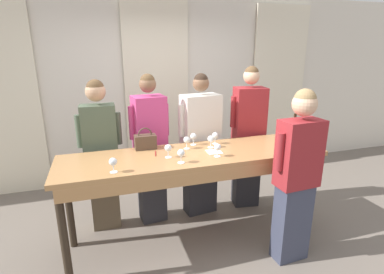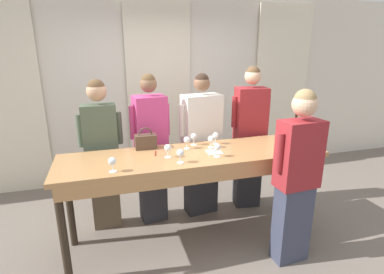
{
  "view_description": "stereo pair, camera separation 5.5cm",
  "coord_description": "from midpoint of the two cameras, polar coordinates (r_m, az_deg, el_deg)",
  "views": [
    {
      "loc": [
        -0.87,
        -2.69,
        2.03
      ],
      "look_at": [
        0.0,
        0.07,
        1.16
      ],
      "focal_mm": 28.0,
      "sensor_mm": 36.0,
      "label": 1
    },
    {
      "loc": [
        -0.82,
        -2.71,
        2.03
      ],
      "look_at": [
        0.0,
        0.07,
        1.16
      ],
      "focal_mm": 28.0,
      "sensor_mm": 36.0,
      "label": 2
    }
  ],
  "objects": [
    {
      "name": "curtain_panel_center",
      "position": [
        4.66,
        -5.87,
        8.27
      ],
      "size": [
        0.97,
        0.03,
        2.69
      ],
      "color": "#EFE5C6",
      "rests_on": "ground_plane"
    },
    {
      "name": "wine_glass_center_right",
      "position": [
        2.62,
        -14.38,
        -4.59
      ],
      "size": [
        0.07,
        0.07,
        0.13
      ],
      "color": "white",
      "rests_on": "tasting_bar"
    },
    {
      "name": "guest_cream_sweater",
      "position": [
        3.62,
        2.2,
        -1.69
      ],
      "size": [
        0.56,
        0.3,
        1.75
      ],
      "color": "#28282D",
      "rests_on": "ground_plane"
    },
    {
      "name": "wall_back",
      "position": [
        4.72,
        -6.04,
        9.05
      ],
      "size": [
        12.0,
        0.06,
        2.8
      ],
      "color": "silver",
      "rests_on": "ground_plane"
    },
    {
      "name": "guest_pink_top",
      "position": [
        3.48,
        -7.35,
        -2.34
      ],
      "size": [
        0.46,
        0.31,
        1.76
      ],
      "color": "#28282D",
      "rests_on": "ground_plane"
    },
    {
      "name": "handbag",
      "position": [
        3.16,
        -8.33,
        -0.78
      ],
      "size": [
        0.22,
        0.12,
        0.23
      ],
      "color": "brown",
      "rests_on": "tasting_bar"
    },
    {
      "name": "guest_striped_shirt",
      "position": [
        3.85,
        11.26,
        -0.15
      ],
      "size": [
        0.49,
        0.32,
        1.81
      ],
      "color": "#28282D",
      "rests_on": "ground_plane"
    },
    {
      "name": "wine_glass_back_left",
      "position": [
        3.11,
        -0.49,
        -0.65
      ],
      "size": [
        0.07,
        0.07,
        0.13
      ],
      "color": "white",
      "rests_on": "tasting_bar"
    },
    {
      "name": "host_pouring",
      "position": [
        2.95,
        19.83,
        -7.03
      ],
      "size": [
        0.5,
        0.24,
        1.69
      ],
      "color": "#383D51",
      "rests_on": "ground_plane"
    },
    {
      "name": "tasting_bar",
      "position": [
        3.02,
        1.05,
        -5.25
      ],
      "size": [
        2.65,
        0.71,
        1.01
      ],
      "color": "#B27F4C",
      "rests_on": "ground_plane"
    },
    {
      "name": "ground_plane",
      "position": [
        3.48,
        0.83,
        -18.88
      ],
      "size": [
        18.0,
        18.0,
        0.0
      ],
      "primitive_type": "plane",
      "color": "#70665B"
    },
    {
      "name": "wine_glass_front_right",
      "position": [
        2.74,
        -1.66,
        -3.13
      ],
      "size": [
        0.07,
        0.07,
        0.13
      ],
      "color": "white",
      "rests_on": "tasting_bar"
    },
    {
      "name": "pen",
      "position": [
        3.01,
        -6.45,
        -3.09
      ],
      "size": [
        0.03,
        0.14,
        0.01
      ],
      "color": "maroon",
      "rests_on": "tasting_bar"
    },
    {
      "name": "wine_glass_center_mid",
      "position": [
        2.88,
        -4.1,
        -2.17
      ],
      "size": [
        0.07,
        0.07,
        0.13
      ],
      "color": "white",
      "rests_on": "tasting_bar"
    },
    {
      "name": "wine_glass_front_left",
      "position": [
        2.9,
        5.39,
        -2.08
      ],
      "size": [
        0.07,
        0.07,
        0.13
      ],
      "color": "white",
      "rests_on": "tasting_bar"
    },
    {
      "name": "wine_glass_front_mid",
      "position": [
        3.23,
        0.82,
        0.03
      ],
      "size": [
        0.07,
        0.07,
        0.13
      ],
      "color": "white",
      "rests_on": "tasting_bar"
    },
    {
      "name": "wine_bottle",
      "position": [
        3.43,
        19.38,
        0.6
      ],
      "size": [
        0.08,
        0.08,
        0.34
      ],
      "color": "black",
      "rests_on": "tasting_bar"
    },
    {
      "name": "curtain_panel_left",
      "position": [
        4.76,
        -31.98,
        5.99
      ],
      "size": [
        0.97,
        0.03,
        2.69
      ],
      "color": "#EFE5C6",
      "rests_on": "ground_plane"
    },
    {
      "name": "curtain_panel_right",
      "position": [
        5.46,
        16.85,
        8.89
      ],
      "size": [
        0.97,
        0.03,
        2.69
      ],
      "color": "#EFE5C6",
      "rests_on": "ground_plane"
    },
    {
      "name": "napkin",
      "position": [
        3.05,
        4.73,
        -2.85
      ],
      "size": [
        0.16,
        0.16,
        0.0
      ],
      "color": "white",
      "rests_on": "tasting_bar"
    },
    {
      "name": "wine_glass_back_mid",
      "position": [
        3.16,
        18.82,
        -1.32
      ],
      "size": [
        0.07,
        0.07,
        0.13
      ],
      "color": "white",
      "rests_on": "tasting_bar"
    },
    {
      "name": "wine_glass_center_left",
      "position": [
        3.28,
        5.0,
        0.18
      ],
      "size": [
        0.07,
        0.07,
        0.13
      ],
      "color": "white",
      "rests_on": "tasting_bar"
    },
    {
      "name": "guest_olive_jacket",
      "position": [
        3.44,
        -16.32,
        -2.9
      ],
      "size": [
        0.47,
        0.21,
        1.71
      ],
      "color": "brown",
      "rests_on": "ground_plane"
    },
    {
      "name": "wine_glass_back_right",
      "position": [
        3.15,
        4.13,
        -0.47
      ],
      "size": [
        0.07,
        0.07,
        0.13
      ],
      "color": "white",
      "rests_on": "tasting_bar"
    }
  ]
}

